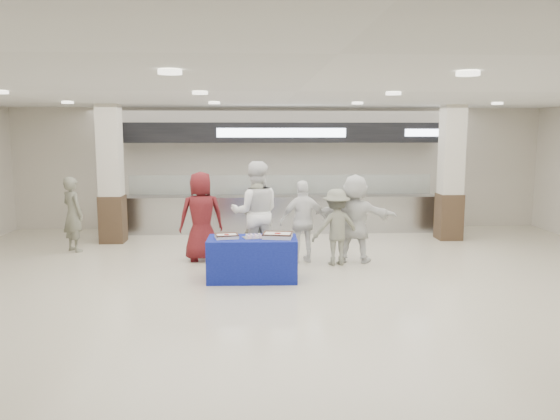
{
  "coord_description": "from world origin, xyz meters",
  "views": [
    {
      "loc": [
        -0.67,
        -8.57,
        2.6
      ],
      "look_at": [
        -0.2,
        1.6,
        1.11
      ],
      "focal_mm": 35.0,
      "sensor_mm": 36.0,
      "label": 1
    }
  ],
  "objects_px": {
    "display_table": "(252,259)",
    "civilian_white": "(355,218)",
    "sheet_cake_right": "(278,235)",
    "civilian_maroon": "(201,216)",
    "soldier_bg": "(73,214)",
    "chef_tall": "(256,213)",
    "soldier_b": "(336,227)",
    "soldier_a": "(257,223)",
    "chef_short": "(303,222)",
    "cupcake_tray": "(254,236)",
    "sheet_cake_left": "(227,236)"
  },
  "relations": [
    {
      "from": "soldier_a",
      "to": "chef_short",
      "type": "height_order",
      "value": "chef_short"
    },
    {
      "from": "soldier_a",
      "to": "soldier_bg",
      "type": "relative_size",
      "value": 0.99
    },
    {
      "from": "sheet_cake_right",
      "to": "soldier_bg",
      "type": "bearing_deg",
      "value": 149.78
    },
    {
      "from": "sheet_cake_right",
      "to": "civilian_white",
      "type": "distance_m",
      "value": 2.05
    },
    {
      "from": "soldier_a",
      "to": "chef_short",
      "type": "distance_m",
      "value": 0.92
    },
    {
      "from": "civilian_maroon",
      "to": "soldier_bg",
      "type": "height_order",
      "value": "civilian_maroon"
    },
    {
      "from": "soldier_a",
      "to": "civilian_white",
      "type": "bearing_deg",
      "value": -173.68
    },
    {
      "from": "civilian_white",
      "to": "chef_tall",
      "type": "bearing_deg",
      "value": 14.88
    },
    {
      "from": "chef_tall",
      "to": "civilian_white",
      "type": "relative_size",
      "value": 1.15
    },
    {
      "from": "civilian_maroon",
      "to": "chef_tall",
      "type": "height_order",
      "value": "chef_tall"
    },
    {
      "from": "cupcake_tray",
      "to": "civilian_maroon",
      "type": "xyz_separation_m",
      "value": [
        -1.06,
        1.51,
        0.12
      ]
    },
    {
      "from": "civilian_white",
      "to": "sheet_cake_left",
      "type": "bearing_deg",
      "value": 41.68
    },
    {
      "from": "sheet_cake_right",
      "to": "chef_tall",
      "type": "relative_size",
      "value": 0.27
    },
    {
      "from": "display_table",
      "to": "soldier_b",
      "type": "distance_m",
      "value": 1.96
    },
    {
      "from": "civilian_maroon",
      "to": "soldier_a",
      "type": "bearing_deg",
      "value": 152.72
    },
    {
      "from": "chef_short",
      "to": "chef_tall",
      "type": "bearing_deg",
      "value": -9.35
    },
    {
      "from": "soldier_a",
      "to": "chef_tall",
      "type": "xyz_separation_m",
      "value": [
        -0.02,
        0.05,
        0.2
      ]
    },
    {
      "from": "civilian_maroon",
      "to": "civilian_white",
      "type": "relative_size",
      "value": 1.03
    },
    {
      "from": "display_table",
      "to": "civilian_maroon",
      "type": "xyz_separation_m",
      "value": [
        -1.02,
        1.5,
        0.53
      ]
    },
    {
      "from": "chef_tall",
      "to": "civilian_white",
      "type": "distance_m",
      "value": 1.97
    },
    {
      "from": "soldier_a",
      "to": "chef_tall",
      "type": "height_order",
      "value": "chef_tall"
    },
    {
      "from": "display_table",
      "to": "sheet_cake_right",
      "type": "distance_m",
      "value": 0.61
    },
    {
      "from": "cupcake_tray",
      "to": "soldier_b",
      "type": "xyz_separation_m",
      "value": [
        1.59,
        1.04,
        -0.04
      ]
    },
    {
      "from": "display_table",
      "to": "sheet_cake_right",
      "type": "xyz_separation_m",
      "value": [
        0.44,
        -0.03,
        0.43
      ]
    },
    {
      "from": "chef_tall",
      "to": "soldier_b",
      "type": "distance_m",
      "value": 1.6
    },
    {
      "from": "soldier_b",
      "to": "civilian_white",
      "type": "xyz_separation_m",
      "value": [
        0.4,
        0.23,
        0.13
      ]
    },
    {
      "from": "display_table",
      "to": "soldier_a",
      "type": "relative_size",
      "value": 0.96
    },
    {
      "from": "cupcake_tray",
      "to": "soldier_bg",
      "type": "xyz_separation_m",
      "value": [
        -3.91,
        2.5,
        0.03
      ]
    },
    {
      "from": "display_table",
      "to": "chef_tall",
      "type": "relative_size",
      "value": 0.77
    },
    {
      "from": "soldier_b",
      "to": "civilian_white",
      "type": "height_order",
      "value": "civilian_white"
    },
    {
      "from": "chef_tall",
      "to": "soldier_b",
      "type": "height_order",
      "value": "chef_tall"
    },
    {
      "from": "sheet_cake_left",
      "to": "cupcake_tray",
      "type": "xyz_separation_m",
      "value": [
        0.48,
        0.0,
        -0.01
      ]
    },
    {
      "from": "sheet_cake_right",
      "to": "soldier_bg",
      "type": "relative_size",
      "value": 0.34
    },
    {
      "from": "display_table",
      "to": "cupcake_tray",
      "type": "xyz_separation_m",
      "value": [
        0.03,
        -0.01,
        0.4
      ]
    },
    {
      "from": "sheet_cake_left",
      "to": "sheet_cake_right",
      "type": "distance_m",
      "value": 0.88
    },
    {
      "from": "civilian_white",
      "to": "civilian_maroon",
      "type": "bearing_deg",
      "value": 10.06
    },
    {
      "from": "cupcake_tray",
      "to": "soldier_a",
      "type": "xyz_separation_m",
      "value": [
        0.05,
        1.2,
        0.02
      ]
    },
    {
      "from": "civilian_maroon",
      "to": "chef_tall",
      "type": "distance_m",
      "value": 1.12
    },
    {
      "from": "civilian_white",
      "to": "soldier_bg",
      "type": "bearing_deg",
      "value": 2.81
    },
    {
      "from": "sheet_cake_right",
      "to": "chef_short",
      "type": "height_order",
      "value": "chef_short"
    },
    {
      "from": "civilian_white",
      "to": "soldier_bg",
      "type": "distance_m",
      "value": 6.04
    },
    {
      "from": "display_table",
      "to": "civilian_white",
      "type": "height_order",
      "value": "civilian_white"
    },
    {
      "from": "cupcake_tray",
      "to": "civilian_maroon",
      "type": "height_order",
      "value": "civilian_maroon"
    },
    {
      "from": "chef_tall",
      "to": "soldier_b",
      "type": "xyz_separation_m",
      "value": [
        1.56,
        -0.21,
        -0.26
      ]
    },
    {
      "from": "civilian_maroon",
      "to": "soldier_b",
      "type": "bearing_deg",
      "value": 158.1
    },
    {
      "from": "sheet_cake_right",
      "to": "soldier_b",
      "type": "height_order",
      "value": "soldier_b"
    },
    {
      "from": "civilian_maroon",
      "to": "cupcake_tray",
      "type": "bearing_deg",
      "value": 113.09
    },
    {
      "from": "sheet_cake_right",
      "to": "civilian_maroon",
      "type": "relative_size",
      "value": 0.31
    },
    {
      "from": "civilian_white",
      "to": "sheet_cake_right",
      "type": "bearing_deg",
      "value": 53.54
    },
    {
      "from": "cupcake_tray",
      "to": "soldier_b",
      "type": "bearing_deg",
      "value": 33.12
    }
  ]
}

